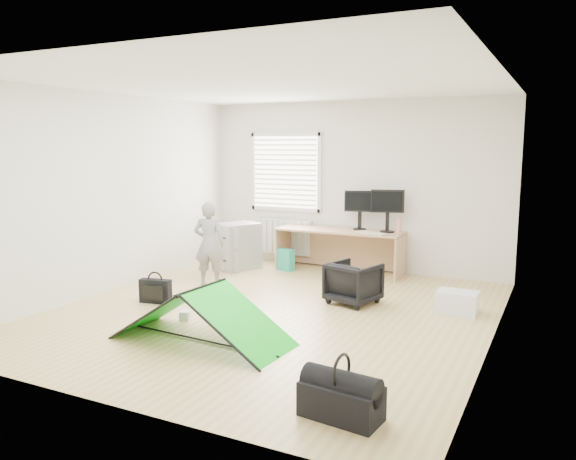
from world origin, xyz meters
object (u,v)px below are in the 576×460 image
at_px(person, 209,244).
at_px(kite, 202,315).
at_px(monitor_right, 387,217).
at_px(storage_crate, 457,302).
at_px(filing_cabinet, 238,246).
at_px(monitor_left, 360,215).
at_px(laptop_bag, 156,291).
at_px(thermos, 399,227).
at_px(office_chair, 354,283).
at_px(duffel_bag, 341,401).
at_px(desk, 339,251).

distance_m(person, kite, 2.38).
bearing_deg(monitor_right, storage_crate, -66.53).
xyz_separation_m(filing_cabinet, person, (0.22, -1.13, 0.23)).
distance_m(monitor_left, laptop_bag, 3.42).
bearing_deg(filing_cabinet, thermos, 33.99).
xyz_separation_m(monitor_left, monitor_right, (0.47, -0.07, 0.01)).
bearing_deg(office_chair, storage_crate, -157.82).
relative_size(filing_cabinet, person, 0.62).
bearing_deg(duffel_bag, kite, 161.38).
distance_m(thermos, kite, 3.76).
bearing_deg(storage_crate, thermos, 128.89).
distance_m(monitor_left, monitor_right, 0.47).
xyz_separation_m(filing_cabinet, thermos, (2.54, 0.45, 0.42)).
bearing_deg(filing_cabinet, person, -55.00).
relative_size(desk, thermos, 8.51).
distance_m(filing_cabinet, storage_crate, 3.77).
xyz_separation_m(monitor_right, office_chair, (0.07, -1.66, -0.66)).
distance_m(filing_cabinet, person, 1.17).
distance_m(person, duffel_bag, 4.28).
height_order(thermos, office_chair, thermos).
bearing_deg(monitor_left, monitor_right, -22.83).
distance_m(filing_cabinet, duffel_bag, 5.23).
height_order(filing_cabinet, kite, filing_cabinet).
xyz_separation_m(kite, storage_crate, (2.17, 2.19, -0.15)).
xyz_separation_m(person, laptop_bag, (-0.11, -1.06, -0.45)).
distance_m(storage_crate, laptop_bag, 3.76).
relative_size(thermos, storage_crate, 0.49).
distance_m(desk, monitor_right, 0.95).
distance_m(desk, laptop_bag, 3.08).
relative_size(desk, duffel_bag, 3.36).
height_order(monitor_left, laptop_bag, monitor_left).
bearing_deg(person, desk, -147.76).
xyz_separation_m(office_chair, storage_crate, (1.26, 0.15, -0.13)).
relative_size(desk, kite, 1.08).
xyz_separation_m(person, kite, (1.26, -1.99, -0.32)).
relative_size(person, kite, 0.66).
bearing_deg(office_chair, thermos, -80.23).
bearing_deg(office_chair, person, 16.68).
xyz_separation_m(thermos, kite, (-1.06, -3.57, -0.51)).
xyz_separation_m(monitor_left, storage_crate, (1.80, -1.59, -0.77)).
bearing_deg(person, monitor_right, -159.10).
xyz_separation_m(monitor_right, storage_crate, (1.33, -1.51, -0.79)).
height_order(thermos, kite, thermos).
distance_m(office_chair, laptop_bag, 2.53).
relative_size(filing_cabinet, duffel_bag, 1.26).
distance_m(office_chair, duffel_bag, 3.09).
relative_size(monitor_left, monitor_right, 0.94).
bearing_deg(storage_crate, laptop_bag, -160.39).
height_order(desk, duffel_bag, desk).
relative_size(office_chair, laptop_bag, 1.43).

